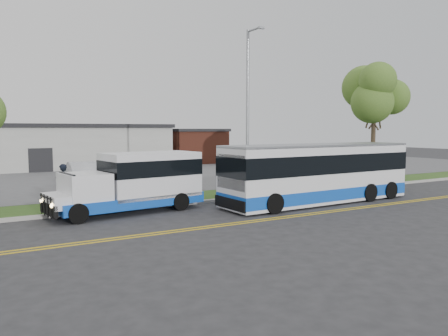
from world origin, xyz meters
TOP-DOWN VIEW (x-y plane):
  - ground at (0.00, 0.00)m, footprint 140.00×140.00m
  - lane_line_north at (0.00, -3.85)m, footprint 70.00×0.12m
  - lane_line_south at (0.00, -4.15)m, footprint 70.00×0.12m
  - curb at (0.00, 1.10)m, footprint 80.00×0.30m
  - verge at (0.00, 2.90)m, footprint 80.00×3.30m
  - parking_lot at (0.00, 17.00)m, footprint 80.00×25.00m
  - commercial_building at (-6.00, 27.00)m, footprint 25.40×10.40m
  - brick_wing at (10.50, 26.00)m, footprint 6.30×7.30m
  - tree_east at (14.00, 3.00)m, footprint 5.20×5.20m
  - streetlight_near at (3.00, 2.73)m, footprint 0.35×1.53m
  - shuttle_bus at (-4.56, 0.66)m, footprint 7.36×3.18m
  - transit_bus at (4.42, -1.80)m, footprint 11.14×2.99m
  - pedestrian at (-7.30, 4.00)m, footprint 0.84×0.67m
  - parked_car_a at (-5.05, 9.45)m, footprint 1.99×5.10m
  - grocery_bag_left at (-7.60, 3.75)m, footprint 0.32×0.32m
  - grocery_bag_right at (-7.00, 4.25)m, footprint 0.32×0.32m

SIDE VIEW (x-z plane):
  - ground at x=0.00m, z-range 0.00..0.00m
  - lane_line_north at x=0.00m, z-range 0.00..0.01m
  - lane_line_south at x=0.00m, z-range 0.00..0.01m
  - verge at x=0.00m, z-range 0.00..0.10m
  - parking_lot at x=0.00m, z-range 0.00..0.10m
  - curb at x=0.00m, z-range 0.00..0.15m
  - grocery_bag_left at x=-7.60m, z-range 0.10..0.42m
  - grocery_bag_right at x=-7.00m, z-range 0.10..0.42m
  - parked_car_a at x=-5.05m, z-range 0.10..1.75m
  - pedestrian at x=-7.30m, z-range 0.10..2.11m
  - shuttle_bus at x=-4.56m, z-range 0.09..2.83m
  - transit_bus at x=4.42m, z-range 0.02..3.09m
  - brick_wing at x=10.50m, z-range 0.01..3.91m
  - commercial_building at x=-6.00m, z-range 0.01..4.36m
  - streetlight_near at x=3.00m, z-range 0.48..9.98m
  - tree_east at x=14.00m, z-range 2.04..10.37m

